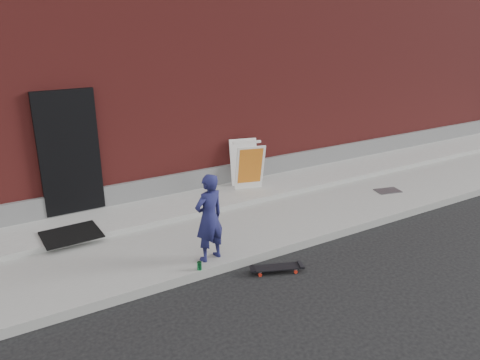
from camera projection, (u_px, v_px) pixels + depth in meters
ground at (282, 255)px, 7.67m from camera, size 80.00×80.00×0.00m
sidewalk at (236, 219)px, 8.86m from camera, size 20.00×3.00×0.15m
apron at (214, 198)px, 9.55m from camera, size 20.00×1.20×0.10m
building at (133, 64)px, 12.52m from camera, size 20.00×8.10×5.00m
child at (209, 218)px, 7.04m from camera, size 0.56×0.42×1.38m
skateboard at (277, 268)px, 7.15m from camera, size 0.82×0.48×0.09m
pizza_sign at (247, 165)px, 9.86m from camera, size 0.77×0.84×1.00m
soda_can at (199, 266)px, 6.93m from camera, size 0.09×0.09×0.13m
doormat at (71, 234)px, 7.81m from camera, size 0.95×0.78×0.03m
utility_plate at (388, 191)px, 10.07m from camera, size 0.58×0.45×0.02m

